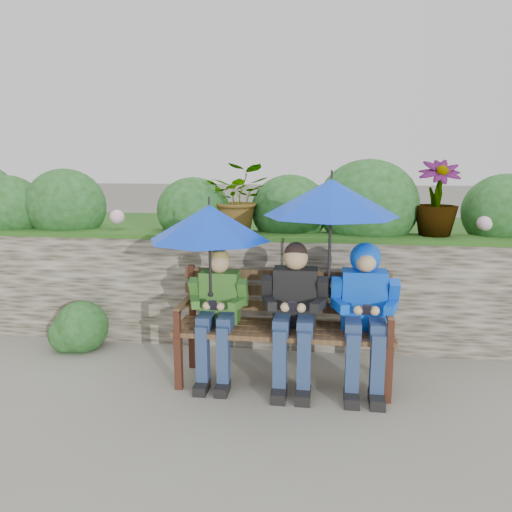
# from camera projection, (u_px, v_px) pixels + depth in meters

# --- Properties ---
(ground) EXTENTS (60.00, 60.00, 0.00)m
(ground) POSITION_uv_depth(u_px,v_px,m) (254.00, 375.00, 4.00)
(ground) COLOR gray
(ground) RESTS_ON ground
(garden_backdrop) EXTENTS (8.00, 2.84, 1.74)m
(garden_backdrop) POSITION_uv_depth(u_px,v_px,m) (268.00, 261.00, 5.47)
(garden_backdrop) COLOR #3A3629
(garden_backdrop) RESTS_ON ground
(park_bench) EXTENTS (1.63, 0.48, 0.86)m
(park_bench) POSITION_uv_depth(u_px,v_px,m) (284.00, 319.00, 3.83)
(park_bench) COLOR #3C1D13
(park_bench) RESTS_ON ground
(boy_left) EXTENTS (0.44, 0.51, 1.03)m
(boy_left) POSITION_uv_depth(u_px,v_px,m) (218.00, 308.00, 3.81)
(boy_left) COLOR #3A662D
(boy_left) RESTS_ON ground
(boy_middle) EXTENTS (0.49, 0.57, 1.09)m
(boy_middle) POSITION_uv_depth(u_px,v_px,m) (294.00, 308.00, 3.72)
(boy_middle) COLOR black
(boy_middle) RESTS_ON ground
(boy_right) EXTENTS (0.49, 0.59, 1.09)m
(boy_right) POSITION_uv_depth(u_px,v_px,m) (365.00, 304.00, 3.66)
(boy_right) COLOR #0545B5
(boy_right) RESTS_ON ground
(umbrella_left) EXTENTS (0.92, 0.92, 0.76)m
(umbrella_left) POSITION_uv_depth(u_px,v_px,m) (209.00, 223.00, 3.70)
(umbrella_left) COLOR #0433D2
(umbrella_left) RESTS_ON ground
(umbrella_right) EXTENTS (0.98, 0.98, 0.94)m
(umbrella_right) POSITION_uv_depth(u_px,v_px,m) (331.00, 198.00, 3.59)
(umbrella_right) COLOR #0433D2
(umbrella_right) RESTS_ON ground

